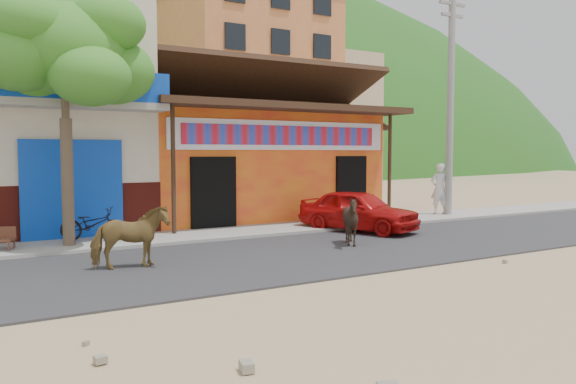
{
  "coord_description": "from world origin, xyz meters",
  "views": [
    {
      "loc": [
        -6.81,
        -8.24,
        2.32
      ],
      "look_at": [
        -0.2,
        3.0,
        1.4
      ],
      "focal_mm": 35.0,
      "sensor_mm": 36.0,
      "label": 1
    }
  ],
  "objects_px": {
    "utility_pole": "(450,101)",
    "cafe_chair_left": "(3,229)",
    "tree": "(66,118)",
    "cow_dark": "(351,220)",
    "red_car": "(358,210)",
    "cow_tan": "(130,237)",
    "pedestrian": "(439,189)",
    "scooter": "(92,224)"
  },
  "relations": [
    {
      "from": "utility_pole",
      "to": "cafe_chair_left",
      "type": "height_order",
      "value": "utility_pole"
    },
    {
      "from": "tree",
      "to": "cafe_chair_left",
      "type": "relative_size",
      "value": 6.27
    },
    {
      "from": "cow_dark",
      "to": "red_car",
      "type": "height_order",
      "value": "cow_dark"
    },
    {
      "from": "cow_tan",
      "to": "red_car",
      "type": "distance_m",
      "value": 7.37
    },
    {
      "from": "pedestrian",
      "to": "cafe_chair_left",
      "type": "xyz_separation_m",
      "value": [
        -14.0,
        -0.4,
        -0.43
      ]
    },
    {
      "from": "cow_dark",
      "to": "cafe_chair_left",
      "type": "relative_size",
      "value": 1.28
    },
    {
      "from": "cow_tan",
      "to": "cafe_chair_left",
      "type": "bearing_deg",
      "value": 39.09
    },
    {
      "from": "tree",
      "to": "red_car",
      "type": "relative_size",
      "value": 1.69
    },
    {
      "from": "cow_dark",
      "to": "cow_tan",
      "type": "bearing_deg",
      "value": -106.78
    },
    {
      "from": "red_car",
      "to": "cafe_chair_left",
      "type": "xyz_separation_m",
      "value": [
        -9.16,
        1.17,
        -0.05
      ]
    },
    {
      "from": "tree",
      "to": "red_car",
      "type": "bearing_deg",
      "value": -8.28
    },
    {
      "from": "utility_pole",
      "to": "cafe_chair_left",
      "type": "relative_size",
      "value": 8.37
    },
    {
      "from": "cow_tan",
      "to": "cow_dark",
      "type": "relative_size",
      "value": 1.2
    },
    {
      "from": "cow_dark",
      "to": "tree",
      "type": "bearing_deg",
      "value": -133.75
    },
    {
      "from": "red_car",
      "to": "cow_tan",
      "type": "bearing_deg",
      "value": 173.44
    },
    {
      "from": "cow_tan",
      "to": "scooter",
      "type": "relative_size",
      "value": 0.92
    },
    {
      "from": "cow_tan",
      "to": "scooter",
      "type": "xyz_separation_m",
      "value": [
        -0.03,
        3.45,
        -0.12
      ]
    },
    {
      "from": "cow_tan",
      "to": "cafe_chair_left",
      "type": "xyz_separation_m",
      "value": [
        -2.04,
        3.12,
        -0.06
      ]
    },
    {
      "from": "tree",
      "to": "scooter",
      "type": "height_order",
      "value": "tree"
    },
    {
      "from": "red_car",
      "to": "scooter",
      "type": "distance_m",
      "value": 7.3
    },
    {
      "from": "pedestrian",
      "to": "cow_tan",
      "type": "bearing_deg",
      "value": 37.54
    },
    {
      "from": "cafe_chair_left",
      "to": "cow_tan",
      "type": "bearing_deg",
      "value": -35.17
    },
    {
      "from": "red_car",
      "to": "pedestrian",
      "type": "height_order",
      "value": "pedestrian"
    },
    {
      "from": "tree",
      "to": "red_car",
      "type": "height_order",
      "value": "tree"
    },
    {
      "from": "tree",
      "to": "cow_tan",
      "type": "xyz_separation_m",
      "value": [
        0.64,
        -3.07,
        -2.46
      ]
    },
    {
      "from": "cow_tan",
      "to": "cow_dark",
      "type": "distance_m",
      "value": 5.43
    },
    {
      "from": "utility_pole",
      "to": "scooter",
      "type": "relative_size",
      "value": 5.02
    },
    {
      "from": "tree",
      "to": "scooter",
      "type": "relative_size",
      "value": 3.77
    },
    {
      "from": "red_car",
      "to": "utility_pole",
      "type": "bearing_deg",
      "value": -7.08
    },
    {
      "from": "tree",
      "to": "cow_dark",
      "type": "relative_size",
      "value": 4.9
    },
    {
      "from": "red_car",
      "to": "cafe_chair_left",
      "type": "height_order",
      "value": "red_car"
    },
    {
      "from": "tree",
      "to": "cow_dark",
      "type": "height_order",
      "value": "tree"
    },
    {
      "from": "cafe_chair_left",
      "to": "red_car",
      "type": "bearing_deg",
      "value": 14.27
    },
    {
      "from": "tree",
      "to": "cow_tan",
      "type": "relative_size",
      "value": 4.09
    },
    {
      "from": "red_car",
      "to": "scooter",
      "type": "relative_size",
      "value": 2.23
    },
    {
      "from": "red_car",
      "to": "scooter",
      "type": "bearing_deg",
      "value": 146.25
    },
    {
      "from": "red_car",
      "to": "pedestrian",
      "type": "relative_size",
      "value": 1.95
    },
    {
      "from": "cow_dark",
      "to": "scooter",
      "type": "relative_size",
      "value": 0.77
    },
    {
      "from": "pedestrian",
      "to": "tree",
      "type": "bearing_deg",
      "value": 23.17
    },
    {
      "from": "utility_pole",
      "to": "red_car",
      "type": "xyz_separation_m",
      "value": [
        -5.04,
        -1.33,
        -3.47
      ]
    },
    {
      "from": "tree",
      "to": "pedestrian",
      "type": "xyz_separation_m",
      "value": [
        12.6,
        0.45,
        -2.09
      ]
    },
    {
      "from": "tree",
      "to": "pedestrian",
      "type": "distance_m",
      "value": 12.78
    }
  ]
}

